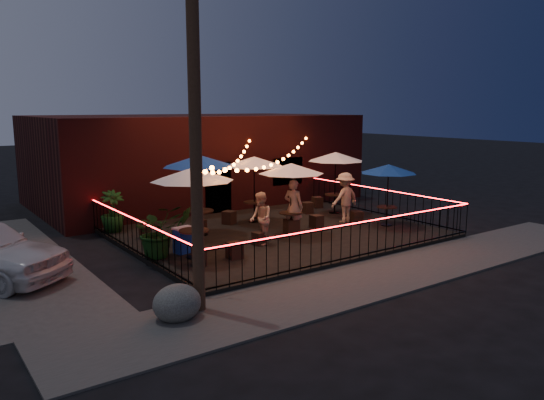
{
  "coord_description": "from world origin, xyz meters",
  "views": [
    {
      "loc": [
        -10.45,
        -12.39,
        4.37
      ],
      "look_at": [
        -0.17,
        2.05,
        1.26
      ],
      "focal_mm": 35.0,
      "sensor_mm": 36.0,
      "label": 1
    }
  ],
  "objects_px": {
    "utility_pole": "(195,125)",
    "cafe_table_0": "(192,176)",
    "cooler": "(184,240)",
    "cafe_table_3": "(254,162)",
    "cafe_table_1": "(199,162)",
    "cafe_table_2": "(291,169)",
    "cafe_table_4": "(388,170)",
    "boulder": "(177,303)",
    "cafe_table_5": "(336,157)"
  },
  "relations": [
    {
      "from": "utility_pole",
      "to": "cafe_table_0",
      "type": "relative_size",
      "value": 2.69
    },
    {
      "from": "cooler",
      "to": "cafe_table_3",
      "type": "bearing_deg",
      "value": 21.41
    },
    {
      "from": "cafe_table_1",
      "to": "cafe_table_2",
      "type": "distance_m",
      "value": 3.03
    },
    {
      "from": "cafe_table_0",
      "to": "cafe_table_4",
      "type": "relative_size",
      "value": 1.15
    },
    {
      "from": "cafe_table_1",
      "to": "boulder",
      "type": "xyz_separation_m",
      "value": [
        -3.65,
        -5.85,
        -2.22
      ]
    },
    {
      "from": "cooler",
      "to": "boulder",
      "type": "height_order",
      "value": "cooler"
    },
    {
      "from": "cafe_table_3",
      "to": "cafe_table_4",
      "type": "distance_m",
      "value": 4.84
    },
    {
      "from": "cafe_table_0",
      "to": "cafe_table_5",
      "type": "xyz_separation_m",
      "value": [
        7.6,
        2.5,
        -0.1
      ]
    },
    {
      "from": "cafe_table_1",
      "to": "cafe_table_5",
      "type": "bearing_deg",
      "value": 1.73
    },
    {
      "from": "cafe_table_0",
      "to": "cooler",
      "type": "height_order",
      "value": "cafe_table_0"
    },
    {
      "from": "boulder",
      "to": "cafe_table_1",
      "type": "bearing_deg",
      "value": 58.06
    },
    {
      "from": "cafe_table_1",
      "to": "cafe_table_4",
      "type": "distance_m",
      "value": 6.7
    },
    {
      "from": "cooler",
      "to": "cafe_table_1",
      "type": "bearing_deg",
      "value": 40.74
    },
    {
      "from": "cafe_table_5",
      "to": "utility_pole",
      "type": "bearing_deg",
      "value": -147.52
    },
    {
      "from": "cafe_table_0",
      "to": "cafe_table_4",
      "type": "height_order",
      "value": "cafe_table_0"
    },
    {
      "from": "utility_pole",
      "to": "boulder",
      "type": "xyz_separation_m",
      "value": [
        -0.61,
        -0.18,
        -3.63
      ]
    },
    {
      "from": "utility_pole",
      "to": "cafe_table_4",
      "type": "distance_m",
      "value": 9.86
    },
    {
      "from": "cafe_table_2",
      "to": "cafe_table_4",
      "type": "xyz_separation_m",
      "value": [
        3.64,
        -0.94,
        -0.16
      ]
    },
    {
      "from": "cafe_table_1",
      "to": "cafe_table_0",
      "type": "bearing_deg",
      "value": -121.75
    },
    {
      "from": "cafe_table_3",
      "to": "cafe_table_4",
      "type": "xyz_separation_m",
      "value": [
        3.56,
        -3.27,
        -0.2
      ]
    },
    {
      "from": "cafe_table_2",
      "to": "boulder",
      "type": "height_order",
      "value": "cafe_table_2"
    },
    {
      "from": "utility_pole",
      "to": "cafe_table_3",
      "type": "xyz_separation_m",
      "value": [
        5.63,
        6.33,
        -1.62
      ]
    },
    {
      "from": "cooler",
      "to": "cafe_table_0",
      "type": "bearing_deg",
      "value": -98.69
    },
    {
      "from": "cafe_table_0",
      "to": "cafe_table_2",
      "type": "height_order",
      "value": "cafe_table_0"
    },
    {
      "from": "cafe_table_2",
      "to": "cooler",
      "type": "xyz_separation_m",
      "value": [
        -3.95,
        -0.01,
        -1.81
      ]
    },
    {
      "from": "utility_pole",
      "to": "cafe_table_5",
      "type": "relative_size",
      "value": 2.78
    },
    {
      "from": "cafe_table_5",
      "to": "cafe_table_1",
      "type": "bearing_deg",
      "value": -178.27
    },
    {
      "from": "cafe_table_0",
      "to": "cafe_table_4",
      "type": "bearing_deg",
      "value": -2.21
    },
    {
      "from": "cafe_table_0",
      "to": "cafe_table_4",
      "type": "xyz_separation_m",
      "value": [
        7.59,
        -0.29,
        -0.32
      ]
    },
    {
      "from": "utility_pole",
      "to": "cafe_table_1",
      "type": "bearing_deg",
      "value": 61.85
    },
    {
      "from": "cafe_table_1",
      "to": "cafe_table_4",
      "type": "relative_size",
      "value": 1.08
    },
    {
      "from": "cafe_table_1",
      "to": "cafe_table_3",
      "type": "xyz_separation_m",
      "value": [
        2.6,
        0.66,
        -0.22
      ]
    },
    {
      "from": "cooler",
      "to": "boulder",
      "type": "bearing_deg",
      "value": -126.64
    },
    {
      "from": "cafe_table_2",
      "to": "cafe_table_5",
      "type": "bearing_deg",
      "value": 26.96
    },
    {
      "from": "utility_pole",
      "to": "cafe_table_1",
      "type": "height_order",
      "value": "utility_pole"
    },
    {
      "from": "cafe_table_0",
      "to": "cafe_table_5",
      "type": "relative_size",
      "value": 1.04
    },
    {
      "from": "cafe_table_1",
      "to": "cafe_table_3",
      "type": "distance_m",
      "value": 2.69
    },
    {
      "from": "cafe_table_3",
      "to": "boulder",
      "type": "distance_m",
      "value": 9.24
    },
    {
      "from": "cafe_table_2",
      "to": "cooler",
      "type": "bearing_deg",
      "value": -179.9
    },
    {
      "from": "cafe_table_3",
      "to": "cooler",
      "type": "relative_size",
      "value": 3.24
    },
    {
      "from": "cafe_table_1",
      "to": "cafe_table_2",
      "type": "relative_size",
      "value": 1.07
    },
    {
      "from": "cafe_table_5",
      "to": "boulder",
      "type": "relative_size",
      "value": 2.99
    },
    {
      "from": "utility_pole",
      "to": "cafe_table_4",
      "type": "xyz_separation_m",
      "value": [
        9.19,
        3.06,
        -1.82
      ]
    },
    {
      "from": "utility_pole",
      "to": "cooler",
      "type": "relative_size",
      "value": 10.54
    },
    {
      "from": "cafe_table_2",
      "to": "boulder",
      "type": "bearing_deg",
      "value": -145.85
    },
    {
      "from": "cafe_table_4",
      "to": "cafe_table_5",
      "type": "bearing_deg",
      "value": 89.89
    },
    {
      "from": "utility_pole",
      "to": "cafe_table_3",
      "type": "height_order",
      "value": "utility_pole"
    },
    {
      "from": "utility_pole",
      "to": "cafe_table_1",
      "type": "xyz_separation_m",
      "value": [
        3.03,
        5.67,
        -1.4
      ]
    },
    {
      "from": "cafe_table_0",
      "to": "cafe_table_2",
      "type": "bearing_deg",
      "value": 9.32
    },
    {
      "from": "cafe_table_4",
      "to": "cooler",
      "type": "distance_m",
      "value": 7.83
    }
  ]
}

